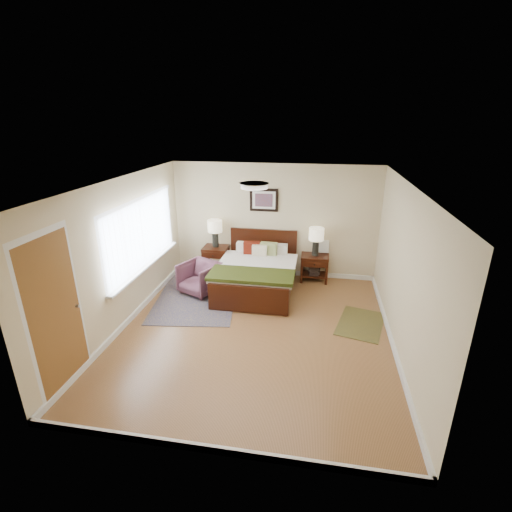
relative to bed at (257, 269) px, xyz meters
name	(u,v)px	position (x,y,z in m)	size (l,w,h in m)	color
floor	(254,331)	(0.22, -1.54, -0.48)	(5.00, 5.00, 0.00)	#905D37
back_wall	(274,221)	(0.22, 0.96, 0.77)	(4.50, 0.04, 2.50)	beige
front_wall	(209,357)	(0.22, -4.04, 0.77)	(4.50, 0.04, 2.50)	beige
left_wall	(122,254)	(-2.03, -1.54, 0.77)	(0.04, 5.00, 2.50)	beige
right_wall	(403,272)	(2.47, -1.54, 0.77)	(0.04, 5.00, 2.50)	beige
ceiling	(254,183)	(0.22, -1.54, 2.02)	(4.50, 5.00, 0.02)	white
window	(143,235)	(-1.97, -0.84, 0.89)	(0.11, 2.72, 1.32)	silver
door	(56,315)	(-2.01, -3.29, 0.59)	(0.06, 1.00, 2.18)	silver
ceil_fixture	(254,185)	(0.22, -1.54, 1.98)	(0.44, 0.44, 0.08)	white
bed	(257,269)	(0.00, 0.00, 0.00)	(1.61, 1.94, 1.05)	black
wall_art	(264,200)	(0.00, 0.92, 1.24)	(0.62, 0.05, 0.50)	black
nightstand_left	(216,252)	(-1.06, 0.70, 0.05)	(0.55, 0.50, 0.66)	black
nightstand_right	(314,265)	(1.16, 0.71, -0.13)	(0.59, 0.44, 0.59)	black
lamp_left	(215,229)	(-1.06, 0.73, 0.59)	(0.32, 0.32, 0.61)	black
lamp_right	(316,237)	(1.16, 0.73, 0.53)	(0.32, 0.32, 0.61)	black
armchair	(200,278)	(-1.14, -0.28, -0.16)	(0.69, 0.71, 0.65)	brown
rug_persian	(197,298)	(-1.13, -0.54, -0.48)	(1.54, 2.18, 0.01)	#0E0D45
rug_navy	(361,323)	(2.02, -1.01, -0.48)	(0.73, 1.09, 0.01)	black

